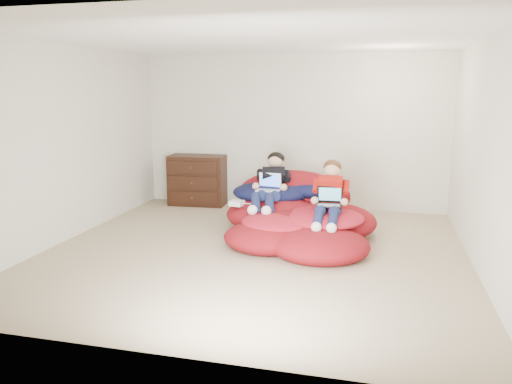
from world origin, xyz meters
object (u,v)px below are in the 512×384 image
object	(u,v)px
beanbag_pile	(296,216)
younger_boy	(330,194)
dresser	(197,180)
laptop_white	(269,186)
laptop_black	(329,200)
older_boy	(271,181)

from	to	relation	value
beanbag_pile	younger_boy	world-z (taller)	younger_boy
dresser	younger_boy	size ratio (longest dim) A/B	0.94
dresser	beanbag_pile	world-z (taller)	dresser
younger_boy	laptop_white	world-z (taller)	younger_boy
beanbag_pile	laptop_white	bearing A→B (deg)	160.63
dresser	beanbag_pile	distance (m)	2.40
laptop_black	laptop_white	bearing A→B (deg)	153.67
laptop_white	laptop_black	distance (m)	0.98
beanbag_pile	older_boy	bearing A→B (deg)	147.23
older_boy	laptop_black	xyz separation A→B (m)	(0.87, -0.55, -0.11)
beanbag_pile	laptop_black	size ratio (longest dim) A/B	7.31
dresser	older_boy	bearing A→B (deg)	-36.65
older_boy	dresser	bearing A→B (deg)	143.35
younger_boy	laptop_black	world-z (taller)	younger_boy
laptop_black	younger_boy	bearing A→B (deg)	90.00
beanbag_pile	laptop_white	world-z (taller)	laptop_white
younger_boy	laptop_white	distance (m)	0.95
dresser	laptop_white	world-z (taller)	dresser
older_boy	laptop_white	world-z (taller)	older_boy
laptop_white	laptop_black	size ratio (longest dim) A/B	1.00
beanbag_pile	older_boy	size ratio (longest dim) A/B	1.97
beanbag_pile	dresser	bearing A→B (deg)	144.14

